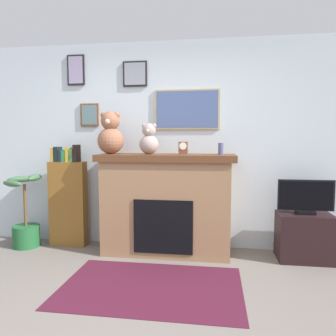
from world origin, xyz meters
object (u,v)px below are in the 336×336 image
object	(u,v)px
television	(306,197)
teddy_bear_grey	(149,140)
bookshelf	(68,200)
teddy_bear_brown	(111,135)
candle_jar	(221,149)
potted_plant	(26,223)
mantel_clock	(183,148)
tv_stand	(304,237)
fireplace	(167,203)

from	to	relation	value
television	teddy_bear_grey	world-z (taller)	teddy_bear_grey
bookshelf	teddy_bear_grey	size ratio (longest dim) A/B	3.56
teddy_bear_brown	candle_jar	bearing A→B (deg)	0.03
bookshelf	potted_plant	distance (m)	0.61
candle_jar	television	bearing A→B (deg)	-0.44
potted_plant	mantel_clock	size ratio (longest dim) A/B	6.23
television	tv_stand	bearing A→B (deg)	90.00
mantel_clock	teddy_bear_brown	size ratio (longest dim) A/B	0.29
fireplace	mantel_clock	world-z (taller)	mantel_clock
fireplace	mantel_clock	bearing A→B (deg)	-5.46
television	mantel_clock	size ratio (longest dim) A/B	4.07
tv_stand	television	bearing A→B (deg)	-90.00
tv_stand	mantel_clock	bearing A→B (deg)	179.81
candle_jar	teddy_bear_grey	bearing A→B (deg)	-179.97
fireplace	bookshelf	distance (m)	1.30
tv_stand	teddy_bear_brown	world-z (taller)	teddy_bear_brown
tv_stand	candle_jar	distance (m)	1.38
potted_plant	tv_stand	xyz separation A→B (m)	(3.41, 0.04, -0.04)
television	mantel_clock	world-z (taller)	mantel_clock
bookshelf	teddy_bear_grey	xyz separation A→B (m)	(1.09, -0.09, 0.76)
fireplace	bookshelf	world-z (taller)	bookshelf
mantel_clock	fireplace	bearing A→B (deg)	174.54
tv_stand	mantel_clock	size ratio (longest dim) A/B	3.97
mantel_clock	potted_plant	bearing A→B (deg)	-178.88
television	mantel_clock	xyz separation A→B (m)	(-1.39, 0.01, 0.55)
bookshelf	teddy_bear_grey	bearing A→B (deg)	-4.96
mantel_clock	teddy_bear_grey	size ratio (longest dim) A/B	0.41
fireplace	teddy_bear_grey	distance (m)	0.79
fireplace	teddy_bear_grey	xyz separation A→B (m)	(-0.21, -0.02, 0.76)
bookshelf	television	bearing A→B (deg)	-2.01
candle_jar	mantel_clock	distance (m)	0.44
fireplace	teddy_bear_brown	distance (m)	1.07
potted_plant	teddy_bear_grey	world-z (taller)	teddy_bear_grey
candle_jar	fireplace	bearing A→B (deg)	178.41
television	teddy_bear_grey	xyz separation A→B (m)	(-1.80, 0.01, 0.64)
potted_plant	candle_jar	xyz separation A→B (m)	(2.45, 0.04, 0.96)
television	candle_jar	bearing A→B (deg)	179.56
bookshelf	teddy_bear_brown	bearing A→B (deg)	-8.78
potted_plant	television	size ratio (longest dim) A/B	1.53
tv_stand	television	distance (m)	0.45
potted_plant	television	distance (m)	3.43
bookshelf	teddy_bear_brown	xyz separation A→B (m)	(0.61, -0.09, 0.83)
bookshelf	teddy_bear_brown	size ratio (longest dim) A/B	2.54
potted_plant	mantel_clock	xyz separation A→B (m)	(2.02, 0.04, 0.97)
teddy_bear_brown	teddy_bear_grey	bearing A→B (deg)	0.02
potted_plant	candle_jar	bearing A→B (deg)	0.96
fireplace	bookshelf	size ratio (longest dim) A/B	1.24
television	teddy_bear_brown	size ratio (longest dim) A/B	1.19
potted_plant	teddy_bear_grey	size ratio (longest dim) A/B	2.54
television	teddy_bear_brown	bearing A→B (deg)	179.83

